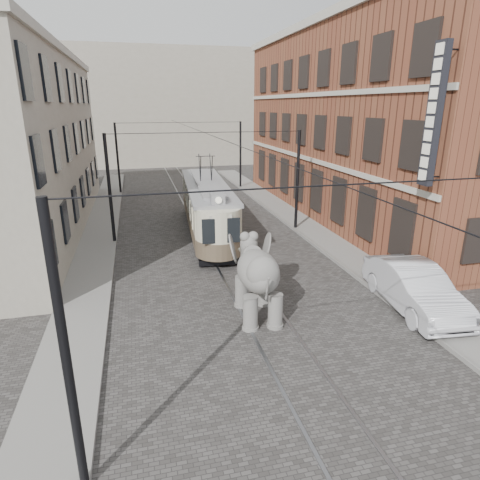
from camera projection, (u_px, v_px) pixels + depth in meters
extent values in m
plane|color=#44413F|center=(237.00, 274.00, 18.89)|extent=(120.00, 120.00, 0.00)
cube|color=slate|center=(355.00, 261.00, 20.25)|extent=(2.00, 60.00, 0.15)
cube|color=slate|center=(87.00, 287.00, 17.36)|extent=(2.00, 60.00, 0.15)
cube|color=brown|center=(363.00, 126.00, 27.85)|extent=(8.00, 26.00, 12.00)
cube|color=gray|center=(13.00, 148.00, 24.00)|extent=(7.00, 24.00, 10.00)
cube|color=gray|center=(164.00, 108.00, 53.57)|extent=(28.00, 10.00, 14.00)
imported|color=silver|center=(414.00, 287.00, 15.47)|extent=(2.37, 5.37, 1.72)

